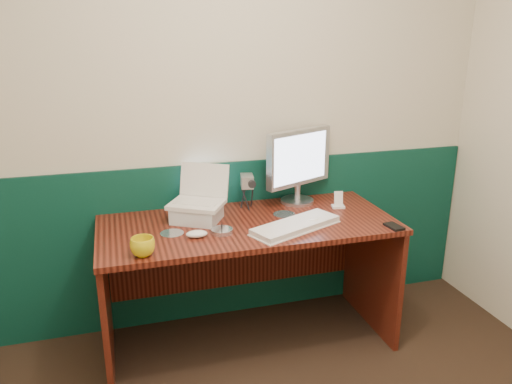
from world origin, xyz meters
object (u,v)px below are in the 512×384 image
object	(u,v)px
mug	(143,247)
camcorder	(247,191)
laptop	(196,186)
monitor	(298,165)
desk	(249,284)
keyboard	(296,226)

from	to	relation	value
mug	camcorder	distance (m)	0.81
laptop	camcorder	xyz separation A→B (m)	(0.32, 0.12, -0.10)
monitor	desk	bearing A→B (deg)	-170.44
monitor	mug	world-z (taller)	monitor
desk	mug	size ratio (longest dim) A/B	14.02
laptop	camcorder	bearing A→B (deg)	51.04
desk	camcorder	xyz separation A→B (m)	(0.05, 0.22, 0.48)
desk	monitor	world-z (taller)	monitor
laptop	monitor	distance (m)	0.65
laptop	monitor	bearing A→B (deg)	42.97
desk	monitor	distance (m)	0.75
laptop	keyboard	world-z (taller)	laptop
laptop	monitor	size ratio (longest dim) A/B	0.60
desk	laptop	distance (m)	0.64
keyboard	camcorder	distance (m)	0.42
desk	camcorder	bearing A→B (deg)	76.39
monitor	mug	size ratio (longest dim) A/B	4.09
desk	monitor	bearing A→B (deg)	32.89
mug	camcorder	size ratio (longest dim) A/B	0.54
laptop	keyboard	size ratio (longest dim) A/B	0.56
laptop	keyboard	bearing A→B (deg)	2.02
camcorder	laptop	bearing A→B (deg)	-148.80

